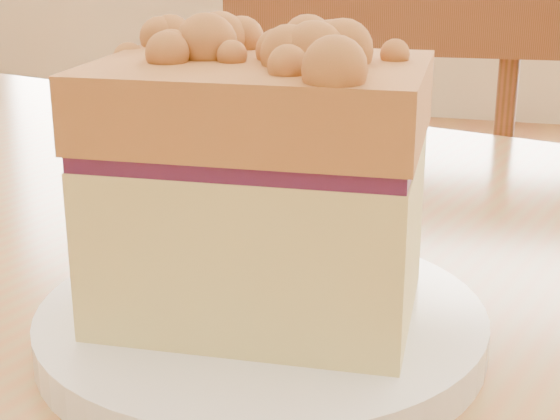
% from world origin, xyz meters
% --- Properties ---
extents(cafe_chair_main, '(0.43, 0.43, 0.88)m').
position_xyz_m(cafe_chair_main, '(-0.03, 0.66, 0.44)').
color(cafe_chair_main, brown).
rests_on(cafe_chair_main, ground).
extents(plate, '(0.20, 0.20, 0.02)m').
position_xyz_m(plate, '(-0.02, 0.04, 0.76)').
color(plate, white).
rests_on(plate, cafe_table_main).
extents(cake_slice, '(0.15, 0.11, 0.12)m').
position_xyz_m(cake_slice, '(-0.02, 0.04, 0.83)').
color(cake_slice, '#FFF090').
rests_on(cake_slice, plate).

